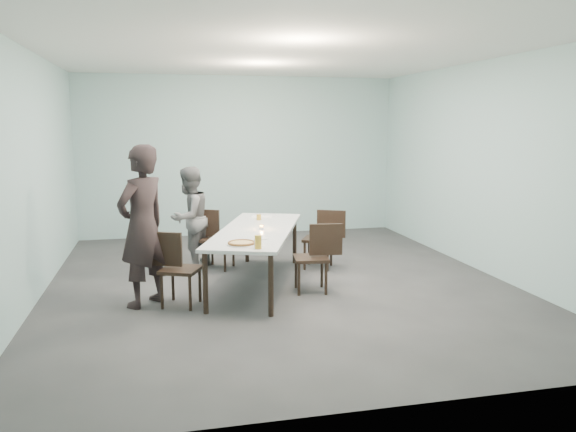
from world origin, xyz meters
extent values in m
plane|color=#333335|center=(0.00, 0.00, 0.00)|extent=(7.00, 7.00, 0.00)
cube|color=#9FC6C8|center=(0.00, 3.50, 1.50)|extent=(6.00, 0.02, 3.00)
cube|color=#9FC6C8|center=(0.00, -3.50, 1.50)|extent=(6.00, 0.02, 3.00)
cube|color=#9FC6C8|center=(-3.00, 0.00, 1.50)|extent=(0.02, 7.00, 3.00)
cube|color=#9FC6C8|center=(3.00, 0.00, 1.50)|extent=(0.02, 7.00, 3.00)
cube|color=white|center=(0.00, 0.00, 3.00)|extent=(6.00, 7.00, 0.02)
cube|color=white|center=(-0.30, -0.03, 0.73)|extent=(1.73, 2.75, 0.04)
cylinder|color=black|center=(-1.06, -1.06, 0.35)|extent=(0.06, 0.06, 0.71)
cylinder|color=black|center=(-0.23, 1.24, 0.35)|extent=(0.06, 0.06, 0.71)
cylinder|color=black|center=(-0.36, -1.31, 0.35)|extent=(0.06, 0.06, 0.71)
cylinder|color=black|center=(0.46, 0.99, 0.35)|extent=(0.06, 0.06, 0.71)
cube|color=black|center=(-1.31, -0.69, 0.43)|extent=(0.55, 0.55, 0.04)
cube|color=black|center=(-1.49, -0.62, 0.67)|extent=(0.40, 0.20, 0.40)
cylinder|color=black|center=(-1.53, -0.78, 0.21)|extent=(0.04, 0.04, 0.41)
cylinder|color=black|center=(-1.40, -0.47, 0.21)|extent=(0.04, 0.04, 0.41)
cylinder|color=black|center=(-1.22, -0.92, 0.21)|extent=(0.04, 0.04, 0.41)
cylinder|color=black|center=(-1.09, -0.60, 0.21)|extent=(0.04, 0.04, 0.41)
cube|color=black|center=(-0.71, 0.94, 0.43)|extent=(0.57, 0.57, 0.04)
cube|color=black|center=(-0.87, 1.03, 0.67)|extent=(0.39, 0.24, 0.40)
cylinder|color=black|center=(-0.94, 0.87, 0.21)|extent=(0.04, 0.04, 0.41)
cylinder|color=black|center=(-0.77, 1.17, 0.21)|extent=(0.04, 0.04, 0.41)
cylinder|color=black|center=(-0.64, 0.71, 0.21)|extent=(0.04, 0.04, 0.41)
cylinder|color=black|center=(-0.48, 1.01, 0.21)|extent=(0.04, 0.04, 0.41)
cube|color=black|center=(0.32, -0.49, 0.43)|extent=(0.47, 0.47, 0.04)
cube|color=black|center=(0.51, -0.52, 0.67)|extent=(0.42, 0.09, 0.40)
cylinder|color=black|center=(0.51, -0.34, 0.21)|extent=(0.04, 0.04, 0.41)
cylinder|color=black|center=(0.46, -0.68, 0.21)|extent=(0.04, 0.04, 0.41)
cylinder|color=black|center=(0.17, -0.30, 0.21)|extent=(0.04, 0.04, 0.41)
cylinder|color=black|center=(0.13, -0.64, 0.21)|extent=(0.04, 0.04, 0.41)
cube|color=black|center=(0.74, 0.64, 0.43)|extent=(0.56, 0.56, 0.04)
cube|color=black|center=(0.91, 0.55, 0.67)|extent=(0.39, 0.22, 0.40)
cylinder|color=black|center=(0.97, 0.71, 0.21)|extent=(0.04, 0.04, 0.41)
cylinder|color=black|center=(0.82, 0.41, 0.21)|extent=(0.04, 0.04, 0.41)
cylinder|color=black|center=(0.66, 0.86, 0.21)|extent=(0.04, 0.04, 0.41)
cylinder|color=black|center=(0.51, 0.56, 0.21)|extent=(0.04, 0.04, 0.41)
imported|color=black|center=(-1.73, -0.58, 0.94)|extent=(0.80, 0.81, 1.88)
imported|color=slate|center=(-1.11, 1.07, 0.75)|extent=(0.91, 0.92, 1.50)
cylinder|color=white|center=(-0.63, -0.95, 0.76)|extent=(0.34, 0.34, 0.01)
cylinder|color=#ECC886|center=(-0.63, -0.95, 0.77)|extent=(0.30, 0.30, 0.01)
torus|color=brown|center=(-0.63, -0.95, 0.77)|extent=(0.32, 0.32, 0.03)
cylinder|color=white|center=(-0.35, -0.67, 0.76)|extent=(0.18, 0.18, 0.01)
cylinder|color=gold|center=(-0.48, -1.19, 0.82)|extent=(0.08, 0.08, 0.15)
cylinder|color=silver|center=(-0.47, -1.15, 0.80)|extent=(0.08, 0.08, 0.09)
cylinder|color=silver|center=(-0.24, -0.07, 0.77)|extent=(0.06, 0.06, 0.03)
cylinder|color=orange|center=(-0.24, -0.07, 0.79)|extent=(0.04, 0.04, 0.01)
cylinder|color=gold|center=(-0.15, 0.66, 0.79)|extent=(0.07, 0.07, 0.08)
cube|color=silver|center=(-0.06, 0.91, 0.75)|extent=(0.36, 0.31, 0.01)
camera|label=1|loc=(-1.51, -7.16, 2.11)|focal=35.00mm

